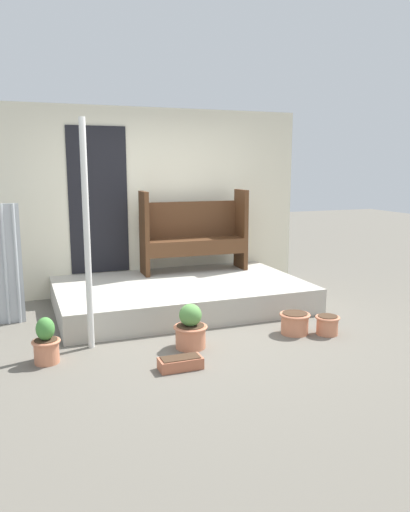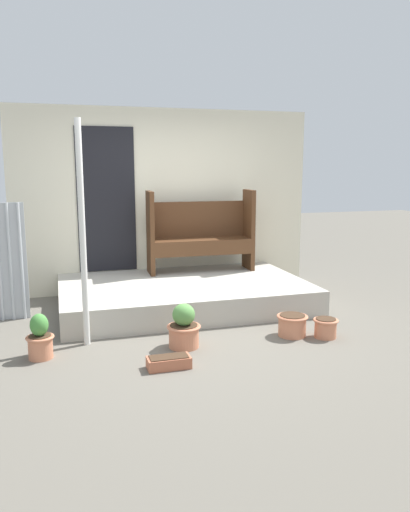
{
  "view_description": "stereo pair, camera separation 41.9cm",
  "coord_description": "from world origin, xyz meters",
  "px_view_note": "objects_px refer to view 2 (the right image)",
  "views": [
    {
      "loc": [
        -1.83,
        -4.99,
        1.82
      ],
      "look_at": [
        0.19,
        0.34,
        0.77
      ],
      "focal_mm": 35.0,
      "sensor_mm": 36.0,
      "label": 1
    },
    {
      "loc": [
        -1.43,
        -5.12,
        1.82
      ],
      "look_at": [
        0.19,
        0.34,
        0.77
      ],
      "focal_mm": 35.0,
      "sensor_mm": 36.0,
      "label": 2
    }
  ],
  "objects_px": {
    "flower_pot_left": "(40,339)",
    "support_post": "(82,235)",
    "planter_box_rect": "(169,362)",
    "flower_pot_middle": "(184,328)",
    "bench": "(200,231)",
    "flower_pot_right": "(292,324)",
    "flower_pot_far_right": "(326,327)"
  },
  "relations": [
    {
      "from": "bench",
      "to": "planter_box_rect",
      "type": "xyz_separation_m",
      "value": [
        -1.03,
        -2.55,
        -0.83
      ]
    },
    {
      "from": "bench",
      "to": "flower_pot_right",
      "type": "xyz_separation_m",
      "value": [
        0.43,
        -2.08,
        -0.76
      ]
    },
    {
      "from": "flower_pot_left",
      "to": "planter_box_rect",
      "type": "bearing_deg",
      "value": -27.23
    },
    {
      "from": "bench",
      "to": "flower_pot_left",
      "type": "relative_size",
      "value": 3.42
    },
    {
      "from": "support_post",
      "to": "flower_pot_far_right",
      "type": "height_order",
      "value": "support_post"
    },
    {
      "from": "flower_pot_left",
      "to": "planter_box_rect",
      "type": "relative_size",
      "value": 1.12
    },
    {
      "from": "planter_box_rect",
      "to": "support_post",
      "type": "bearing_deg",
      "value": 128.67
    },
    {
      "from": "bench",
      "to": "flower_pot_left",
      "type": "distance_m",
      "value": 3.0
    },
    {
      "from": "bench",
      "to": "planter_box_rect",
      "type": "height_order",
      "value": "bench"
    },
    {
      "from": "bench",
      "to": "flower_pot_far_right",
      "type": "relative_size",
      "value": 5.62
    },
    {
      "from": "support_post",
      "to": "planter_box_rect",
      "type": "xyz_separation_m",
      "value": [
        0.67,
        -0.84,
        -1.07
      ]
    },
    {
      "from": "flower_pot_middle",
      "to": "flower_pot_far_right",
      "type": "height_order",
      "value": "flower_pot_middle"
    },
    {
      "from": "flower_pot_left",
      "to": "support_post",
      "type": "bearing_deg",
      "value": 30.69
    },
    {
      "from": "support_post",
      "to": "planter_box_rect",
      "type": "height_order",
      "value": "support_post"
    },
    {
      "from": "support_post",
      "to": "bench",
      "type": "bearing_deg",
      "value": 45.19
    },
    {
      "from": "flower_pot_left",
      "to": "flower_pot_far_right",
      "type": "xyz_separation_m",
      "value": [
        2.89,
        -0.25,
        -0.08
      ]
    },
    {
      "from": "flower_pot_left",
      "to": "planter_box_rect",
      "type": "height_order",
      "value": "flower_pot_left"
    },
    {
      "from": "bench",
      "to": "flower_pot_right",
      "type": "relative_size",
      "value": 4.47
    },
    {
      "from": "flower_pot_middle",
      "to": "planter_box_rect",
      "type": "bearing_deg",
      "value": -118.79
    },
    {
      "from": "bench",
      "to": "planter_box_rect",
      "type": "relative_size",
      "value": 3.82
    },
    {
      "from": "flower_pot_left",
      "to": "planter_box_rect",
      "type": "distance_m",
      "value": 1.26
    },
    {
      "from": "flower_pot_middle",
      "to": "flower_pot_right",
      "type": "relative_size",
      "value": 1.35
    },
    {
      "from": "support_post",
      "to": "flower_pot_middle",
      "type": "bearing_deg",
      "value": -21.41
    },
    {
      "from": "flower_pot_middle",
      "to": "flower_pot_far_right",
      "type": "bearing_deg",
      "value": -5.76
    },
    {
      "from": "support_post",
      "to": "bench",
      "type": "xyz_separation_m",
      "value": [
        1.7,
        1.71,
        -0.24
      ]
    },
    {
      "from": "support_post",
      "to": "bench",
      "type": "height_order",
      "value": "support_post"
    },
    {
      "from": "support_post",
      "to": "flower_pot_middle",
      "type": "relative_size",
      "value": 4.99
    },
    {
      "from": "flower_pot_left",
      "to": "flower_pot_right",
      "type": "bearing_deg",
      "value": -2.34
    },
    {
      "from": "support_post",
      "to": "flower_pot_far_right",
      "type": "bearing_deg",
      "value": -11.96
    },
    {
      "from": "flower_pot_far_right",
      "to": "flower_pot_middle",
      "type": "bearing_deg",
      "value": 174.24
    },
    {
      "from": "planter_box_rect",
      "to": "bench",
      "type": "bearing_deg",
      "value": 68.02
    },
    {
      "from": "support_post",
      "to": "flower_pot_left",
      "type": "relative_size",
      "value": 5.14
    }
  ]
}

